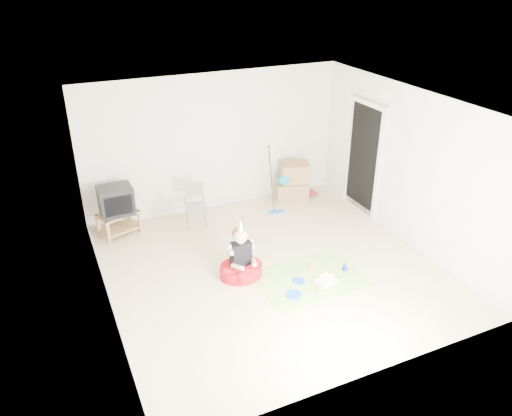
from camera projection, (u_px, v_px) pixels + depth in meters
name	position (u px, v px, depth m)	size (l,w,h in m)	color
ground	(272.00, 268.00, 7.89)	(5.00, 5.00, 0.00)	beige
doorway_recess	(364.00, 159.00, 9.33)	(0.02, 0.90, 2.05)	black
tv_stand	(119.00, 221.00, 8.75)	(0.78, 0.62, 0.42)	olive
crt_tv	(116.00, 200.00, 8.56)	(0.57, 0.47, 0.49)	black
folding_chair	(195.00, 206.00, 8.98)	(0.43, 0.42, 0.81)	gray
cardboard_boxes	(293.00, 183.00, 9.94)	(0.75, 0.66, 0.79)	olive
floor_mop	(277.00, 200.00, 9.50)	(0.32, 0.42, 1.26)	blue
book_pile	(310.00, 193.00, 10.32)	(0.24, 0.29, 0.06)	#236A37
seated_woman	(241.00, 264.00, 7.61)	(0.71, 0.71, 0.97)	#AF1019
party_mat	(309.00, 279.00, 7.62)	(1.61, 1.17, 0.01)	#F23278
birthday_cake	(326.00, 282.00, 7.48)	(0.34, 0.30, 0.14)	white
blue_plate_near	(299.00, 281.00, 7.56)	(0.20, 0.20, 0.01)	blue
blue_plate_far	(294.00, 295.00, 7.24)	(0.24, 0.24, 0.01)	blue
orange_cup_near	(311.00, 266.00, 7.87)	(0.07, 0.07, 0.08)	orange
orange_cup_far	(319.00, 289.00, 7.31)	(0.08, 0.08, 0.09)	orange
blue_party_hat	(345.00, 266.00, 7.81)	(0.10, 0.10, 0.14)	#1B1FC2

